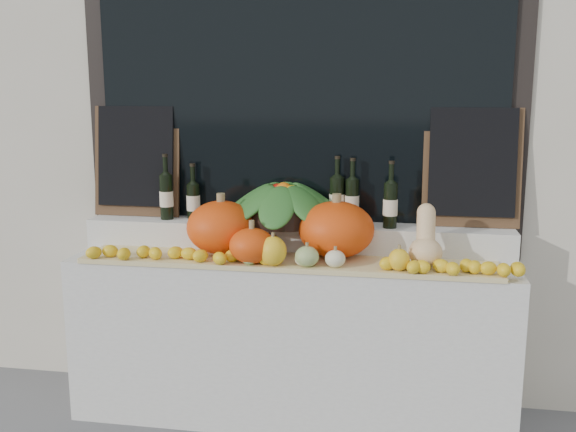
{
  "coord_description": "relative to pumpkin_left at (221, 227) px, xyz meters",
  "views": [
    {
      "loc": [
        0.53,
        -1.68,
        1.74
      ],
      "look_at": [
        0.0,
        1.45,
        1.12
      ],
      "focal_mm": 40.0,
      "sensor_mm": 36.0,
      "label": 1
    }
  ],
  "objects": [
    {
      "name": "storefront_facade",
      "position": [
        0.36,
        0.77,
        1.2
      ],
      "size": [
        7.0,
        0.94,
        4.5
      ],
      "color": "beige",
      "rests_on": "ground"
    },
    {
      "name": "produce_bowl",
      "position": [
        0.3,
        0.18,
        0.1
      ],
      "size": [
        0.71,
        0.71,
        0.23
      ],
      "color": "black",
      "rests_on": "rear_tier"
    },
    {
      "name": "pumpkin_left",
      "position": [
        0.0,
        0.0,
        0.0
      ],
      "size": [
        0.41,
        0.41,
        0.28
      ],
      "primitive_type": "ellipsoid",
      "rotation": [
        0.0,
        0.0,
        0.13
      ],
      "color": "#E7480C",
      "rests_on": "straw_bedding"
    },
    {
      "name": "butternut_squash",
      "position": [
        1.04,
        -0.08,
        -0.02
      ],
      "size": [
        0.16,
        0.22,
        0.3
      ],
      "color": "#E6BC87",
      "rests_on": "straw_bedding"
    },
    {
      "name": "chalkboard_right",
      "position": [
        1.28,
        0.26,
        0.32
      ],
      "size": [
        0.5,
        0.1,
        0.62
      ],
      "rotation": [
        -0.12,
        0.0,
        0.0
      ],
      "color": "#4C331E",
      "rests_on": "rear_tier"
    },
    {
      "name": "wine_bottle_far_right",
      "position": [
        0.87,
        0.15,
        0.12
      ],
      "size": [
        0.08,
        0.08,
        0.35
      ],
      "color": "black",
      "rests_on": "rear_tier"
    },
    {
      "name": "straw_bedding",
      "position": [
        0.36,
        -0.08,
        -0.15
      ],
      "size": [
        2.1,
        0.32,
        0.02
      ],
      "primitive_type": "cube",
      "color": "tan",
      "rests_on": "display_sill"
    },
    {
      "name": "pumpkin_center",
      "position": [
        0.2,
        -0.16,
        -0.05
      ],
      "size": [
        0.25,
        0.25,
        0.17
      ],
      "primitive_type": "ellipsoid",
      "rotation": [
        0.0,
        0.0,
        0.11
      ],
      "color": "#E7480C",
      "rests_on": "straw_bedding"
    },
    {
      "name": "wine_bottle_tall",
      "position": [
        0.58,
        0.24,
        0.12
      ],
      "size": [
        0.08,
        0.08,
        0.36
      ],
      "color": "black",
      "rests_on": "rear_tier"
    },
    {
      "name": "wine_bottle_near_left",
      "position": [
        -0.22,
        0.23,
        0.1
      ],
      "size": [
        0.08,
        0.08,
        0.31
      ],
      "color": "black",
      "rests_on": "rear_tier"
    },
    {
      "name": "display_sill",
      "position": [
        0.36,
        0.05,
        -0.6
      ],
      "size": [
        2.3,
        0.55,
        0.88
      ],
      "primitive_type": "cube",
      "color": "silver",
      "rests_on": "ground"
    },
    {
      "name": "lemon_heap",
      "position": [
        0.36,
        -0.19,
        -0.11
      ],
      "size": [
        2.2,
        0.16,
        0.06
      ],
      "primitive_type": null,
      "color": "yellow",
      "rests_on": "straw_bedding"
    },
    {
      "name": "decorative_gourds",
      "position": [
        0.47,
        -0.19,
        -0.08
      ],
      "size": [
        0.82,
        0.14,
        0.17
      ],
      "color": "#396F21",
      "rests_on": "straw_bedding"
    },
    {
      "name": "pumpkin_right",
      "position": [
        0.6,
        0.02,
        0.0
      ],
      "size": [
        0.51,
        0.51,
        0.29
      ],
      "primitive_type": "ellipsoid",
      "rotation": [
        0.0,
        0.0,
        0.42
      ],
      "color": "#E7480C",
      "rests_on": "straw_bedding"
    },
    {
      "name": "chalkboard_left",
      "position": [
        -0.56,
        0.26,
        0.32
      ],
      "size": [
        0.5,
        0.1,
        0.62
      ],
      "rotation": [
        -0.12,
        0.0,
        0.0
      ],
      "color": "#4C331E",
      "rests_on": "rear_tier"
    },
    {
      "name": "wine_bottle_near_right",
      "position": [
        0.66,
        0.23,
        0.12
      ],
      "size": [
        0.08,
        0.08,
        0.35
      ],
      "color": "black",
      "rests_on": "rear_tier"
    },
    {
      "name": "wine_bottle_far_left",
      "position": [
        -0.36,
        0.18,
        0.13
      ],
      "size": [
        0.08,
        0.08,
        0.36
      ],
      "color": "black",
      "rests_on": "rear_tier"
    },
    {
      "name": "rear_tier",
      "position": [
        0.36,
        0.2,
        -0.08
      ],
      "size": [
        2.3,
        0.25,
        0.16
      ],
      "primitive_type": "cube",
      "color": "silver",
      "rests_on": "display_sill"
    }
  ]
}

